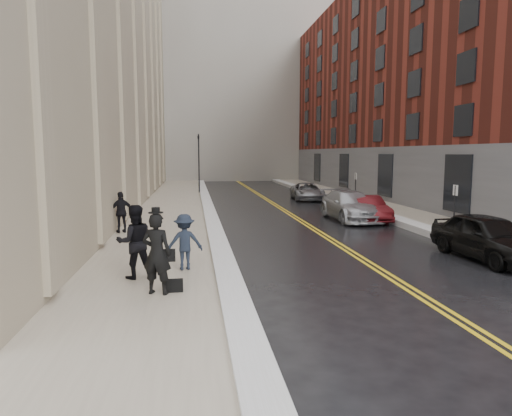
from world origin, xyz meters
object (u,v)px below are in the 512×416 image
object	(u,v)px
car_maroon	(367,208)
pedestrian_a	(135,242)
car_silver_far	(307,191)
car_silver_near	(350,206)
car_black	(488,237)
pedestrian_c	(122,212)
pedestrian_main	(157,254)
pedestrian_b	(184,242)

from	to	relation	value
car_maroon	pedestrian_a	bearing A→B (deg)	-134.55
car_silver_far	pedestrian_a	distance (m)	23.72
car_silver_near	car_black	bearing A→B (deg)	-82.49
car_silver_near	car_silver_far	size ratio (longest dim) A/B	1.14
car_maroon	car_silver_far	xyz separation A→B (m)	(-0.43, 11.11, -0.02)
pedestrian_c	car_maroon	bearing A→B (deg)	169.09
pedestrian_main	pedestrian_c	distance (m)	9.29
car_maroon	pedestrian_c	world-z (taller)	pedestrian_c
car_black	car_silver_far	xyz separation A→B (m)	(-1.11, 20.13, -0.13)
car_silver_near	car_silver_far	bearing A→B (deg)	87.13
car_black	pedestrian_a	distance (m)	11.44
car_silver_near	pedestrian_main	size ratio (longest dim) A/B	2.66
car_silver_near	pedestrian_a	world-z (taller)	pedestrian_a
pedestrian_a	car_maroon	bearing A→B (deg)	-150.60
pedestrian_main	pedestrian_b	world-z (taller)	pedestrian_main
car_silver_far	pedestrian_a	world-z (taller)	pedestrian_a
car_black	pedestrian_main	bearing A→B (deg)	-168.06
car_silver_near	pedestrian_main	world-z (taller)	pedestrian_main
pedestrian_a	pedestrian_main	bearing A→B (deg)	100.14
car_silver_far	pedestrian_b	distance (m)	22.47
car_maroon	car_silver_far	world-z (taller)	car_maroon
car_black	pedestrian_c	xyz separation A→B (m)	(-12.84, 6.23, 0.26)
car_black	car_silver_near	distance (m)	9.62
pedestrian_b	pedestrian_main	bearing A→B (deg)	68.00
car_maroon	car_silver_far	distance (m)	11.12
pedestrian_main	pedestrian_b	bearing A→B (deg)	-85.20
pedestrian_main	pedestrian_a	xyz separation A→B (m)	(-0.71, 1.55, 0.01)
pedestrian_a	pedestrian_b	distance (m)	1.55
pedestrian_a	car_silver_near	bearing A→B (deg)	-147.16
pedestrian_b	car_black	bearing A→B (deg)	175.65
car_maroon	pedestrian_c	distance (m)	12.48
pedestrian_a	pedestrian_b	bearing A→B (deg)	-164.33
car_maroon	pedestrian_b	xyz separation A→B (m)	(-9.36, -9.50, 0.30)
car_maroon	pedestrian_main	distance (m)	15.48
car_maroon	pedestrian_c	xyz separation A→B (m)	(-12.16, -2.79, 0.37)
pedestrian_b	car_silver_far	bearing A→B (deg)	-120.51
car_silver_far	pedestrian_a	bearing A→B (deg)	-110.57
car_maroon	pedestrian_main	size ratio (longest dim) A/B	2.03
car_silver_far	pedestrian_a	xyz separation A→B (m)	(-10.26, -21.38, 0.52)
car_black	car_maroon	size ratio (longest dim) A/B	1.12
pedestrian_b	pedestrian_c	bearing A→B (deg)	-74.44
pedestrian_a	car_black	bearing A→B (deg)	171.81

